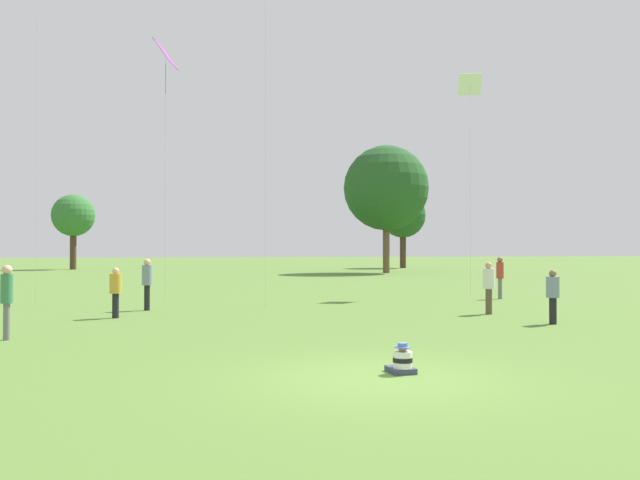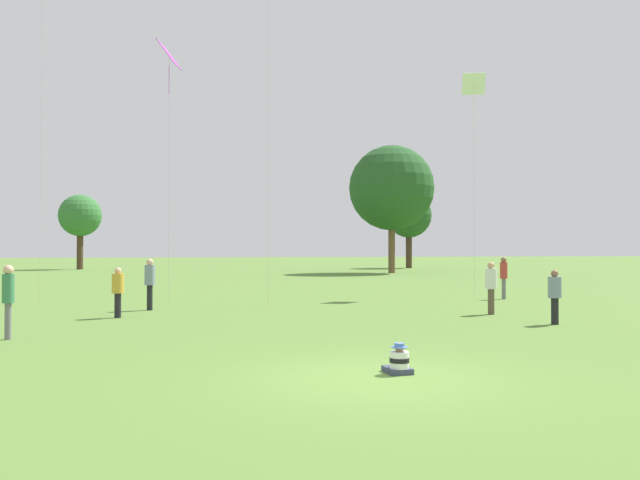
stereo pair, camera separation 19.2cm
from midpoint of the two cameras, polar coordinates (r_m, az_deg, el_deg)
The scene contains 13 objects.
ground_plane at distance 10.84m, azimuth 4.97°, elevation -12.50°, with size 300.00×300.00×0.00m, color #567A33.
seated_toddler at distance 11.27m, azimuth 7.02°, elevation -10.94°, with size 0.45×0.55×0.55m.
person_standing_0 at distance 21.67m, azimuth 14.93°, elevation -3.85°, with size 0.52×0.52×1.75m.
person_standing_1 at distance 16.86m, azimuth -27.01°, elevation -4.39°, with size 0.34×0.34×1.81m.
person_standing_2 at distance 23.08m, azimuth -15.76°, elevation -3.49°, with size 0.51×0.51×1.84m.
person_standing_3 at distance 20.86m, azimuth -18.44°, elevation -4.21°, with size 0.45×0.45×1.60m.
person_standing_4 at distance 28.35m, azimuth 15.95°, elevation -2.95°, with size 0.33×0.33×1.83m.
person_standing_5 at distance 19.40m, azimuth 20.25°, elevation -4.51°, with size 0.54×0.54×1.58m.
kite_0 at distance 31.44m, azimuth 13.36°, elevation 13.17°, with size 1.20×0.91×10.51m.
kite_3 at distance 28.60m, azimuth -14.12°, elevation 15.76°, with size 1.09×1.46×11.07m.
distant_tree_1 at distance 70.88m, azimuth -21.70°, elevation 2.05°, with size 4.43×4.43×7.94m.
distant_tree_2 at distance 71.41m, azimuth 7.51°, elevation 2.24°, with size 5.16×5.16×8.61m.
distant_tree_3 at distance 56.85m, azimuth 5.97°, elevation 4.73°, with size 7.69×7.69×11.53m.
Camera 1 is at (-3.24, -10.12, 2.20)m, focal length 35.00 mm.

